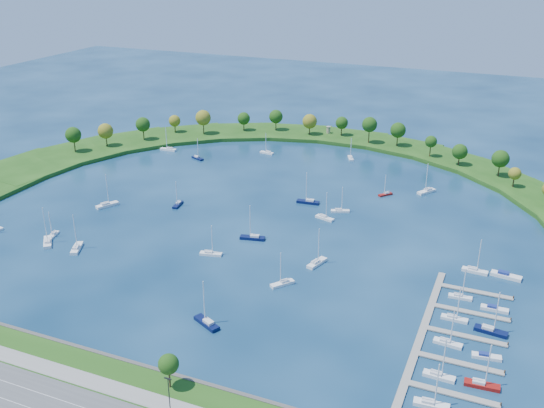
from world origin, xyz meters
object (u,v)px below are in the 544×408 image
at_px(moored_boat_19, 253,237).
at_px(docked_boat_0, 431,403).
at_px(docked_boat_9, 494,309).
at_px(moored_boat_6, 427,191).
at_px(moored_boat_13, 283,283).
at_px(docked_boat_4, 448,342).
at_px(moored_boat_8, 47,241).
at_px(docked_boat_8, 460,296).
at_px(dock_system, 446,345).
at_px(moored_boat_21, 77,247).
at_px(moored_boat_1, 198,157).
at_px(moored_boat_15, 317,262).
at_px(docked_boat_11, 506,275).
at_px(moored_boat_11, 325,217).
at_px(moored_boat_14, 267,152).
at_px(docked_boat_6, 454,318).
at_px(moored_boat_10, 107,204).
at_px(docked_boat_7, 491,330).
at_px(harbor_tower, 328,130).
at_px(docked_boat_5, 486,356).
at_px(moored_boat_7, 178,204).
at_px(moored_boat_5, 211,253).
at_px(moored_boat_0, 386,194).
at_px(docked_boat_10, 475,270).
at_px(moored_boat_16, 308,201).
at_px(docked_boat_2, 439,375).
at_px(moored_boat_3, 168,149).
at_px(moored_boat_18, 340,210).
at_px(moored_boat_9, 53,234).
at_px(moored_boat_17, 207,322).

xyz_separation_m(moored_boat_19, docked_boat_0, (77.56, -66.27, -0.04)).
bearing_deg(docked_boat_9, moored_boat_6, 111.17).
height_order(moored_boat_13, docked_boat_4, moored_boat_13).
distance_m(moored_boat_8, docked_boat_8, 147.65).
relative_size(dock_system, moored_boat_21, 5.95).
height_order(moored_boat_1, moored_boat_19, moored_boat_19).
relative_size(moored_boat_8, moored_boat_15, 1.07).
relative_size(moored_boat_19, docked_boat_11, 1.36).
distance_m(moored_boat_11, moored_boat_14, 87.99).
xyz_separation_m(moored_boat_15, docked_boat_6, (48.76, -16.72, -0.06)).
bearing_deg(moored_boat_10, docked_boat_7, -74.84).
bearing_deg(harbor_tower, moored_boat_14, -115.08).
relative_size(moored_boat_8, docked_boat_5, 1.80).
xyz_separation_m(moored_boat_7, docked_boat_6, (120.41, -43.22, 0.00)).
height_order(dock_system, moored_boat_15, moored_boat_15).
distance_m(moored_boat_7, moored_boat_21, 51.53).
bearing_deg(moored_boat_5, harbor_tower, 80.01).
xyz_separation_m(moored_boat_0, moored_boat_8, (-104.51, -96.27, 0.13)).
xyz_separation_m(moored_boat_5, moored_boat_21, (-46.97, -15.32, 0.06)).
bearing_deg(moored_boat_6, docked_boat_10, 55.73).
bearing_deg(moored_boat_6, docked_boat_11, 62.75).
bearing_deg(moored_boat_11, harbor_tower, 123.90).
distance_m(moored_boat_7, moored_boat_11, 62.94).
bearing_deg(moored_boat_16, docked_boat_8, 136.58).
bearing_deg(harbor_tower, docked_boat_9, -56.28).
relative_size(moored_boat_7, moored_boat_21, 0.82).
bearing_deg(docked_boat_10, docked_boat_5, -76.71).
distance_m(moored_boat_1, moored_boat_16, 80.21).
bearing_deg(docked_boat_8, docked_boat_9, -19.31).
bearing_deg(docked_boat_4, moored_boat_10, 168.40).
xyz_separation_m(docked_boat_7, docked_boat_8, (-10.46, 15.83, -0.09)).
bearing_deg(docked_boat_7, docked_boat_2, -105.08).
relative_size(moored_boat_5, docked_boat_4, 1.01).
bearing_deg(docked_boat_5, moored_boat_0, 108.03).
bearing_deg(moored_boat_16, moored_boat_14, -57.96).
bearing_deg(moored_boat_16, moored_boat_8, 38.49).
relative_size(moored_boat_8, moored_boat_14, 1.28).
relative_size(moored_boat_3, moored_boat_18, 1.17).
height_order(moored_boat_9, moored_boat_18, moored_boat_18).
distance_m(moored_boat_6, moored_boat_21, 151.20).
bearing_deg(moored_boat_14, docked_boat_2, 134.55).
distance_m(moored_boat_11, moored_boat_13, 55.32).
height_order(moored_boat_13, moored_boat_15, moored_boat_15).
bearing_deg(docked_boat_9, moored_boat_3, 150.29).
relative_size(moored_boat_6, moored_boat_7, 1.24).
bearing_deg(moored_boat_7, moored_boat_3, -154.56).
relative_size(moored_boat_14, docked_boat_10, 0.89).
relative_size(moored_boat_17, moored_boat_18, 1.26).
bearing_deg(moored_boat_21, docked_boat_6, -112.23).
bearing_deg(moored_boat_17, docked_boat_6, -128.57).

